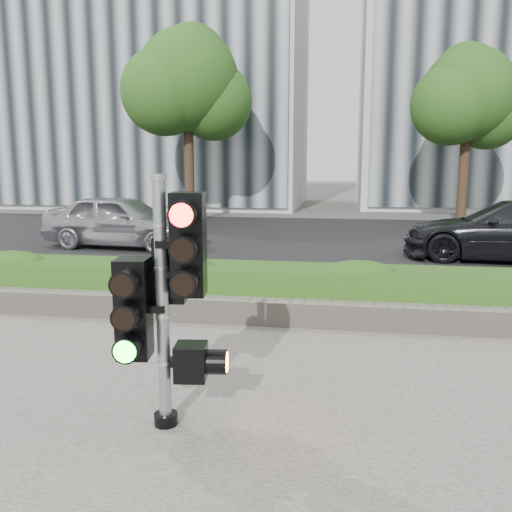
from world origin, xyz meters
The scene contains 10 objects.
ground centered at (0.00, 0.00, 0.00)m, with size 120.00×120.00×0.00m, color #51514C.
road centered at (0.00, 10.00, 0.01)m, with size 60.00×13.00×0.02m, color black.
curb centered at (0.00, 3.15, 0.06)m, with size 60.00×0.25×0.12m, color gray.
stone_wall centered at (0.00, 1.90, 0.20)m, with size 12.00×0.32×0.34m, color gray.
hedge centered at (0.00, 2.55, 0.37)m, with size 12.00×1.00×0.68m, color #53902C.
building_left centered at (-9.00, 23.00, 7.50)m, with size 16.00×9.00×15.00m, color #B7B7B2.
tree_left centered at (-4.52, 14.56, 5.04)m, with size 4.61×4.03×7.34m.
tree_right centered at (5.48, 15.55, 4.48)m, with size 4.10×3.58×6.53m.
traffic_signal centered at (-0.18, -1.12, 1.21)m, with size 0.76×0.59×2.13m.
car_silver centered at (-4.53, 8.14, 0.72)m, with size 1.66×4.13×1.41m, color #9FA0A6.
Camera 1 is at (1.25, -5.30, 2.25)m, focal length 38.00 mm.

